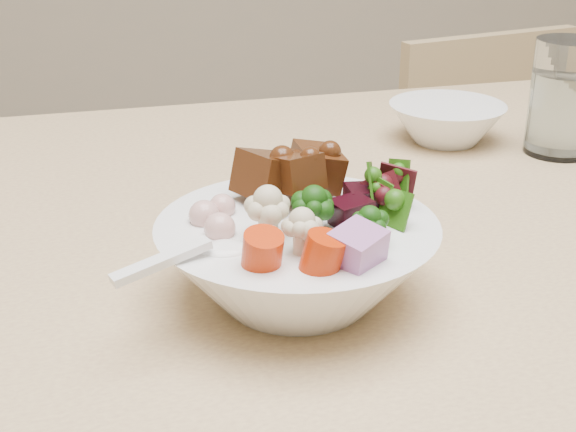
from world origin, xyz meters
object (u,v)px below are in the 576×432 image
Objects in this scene: food_bowl at (299,255)px; water_glass at (563,102)px; chair_far at (510,236)px; side_bowl at (446,123)px.

food_bowl is 0.43m from water_glass.
water_glass is (-0.19, -0.49, 0.40)m from chair_far.
water_glass reaches higher than food_bowl.
food_bowl is 1.62× the size of water_glass.
chair_far is 6.53× the size of water_glass.
chair_far is at bearing 55.02° from side_bowl.
water_glass is (0.33, 0.27, 0.02)m from food_bowl.
chair_far is 4.03× the size of food_bowl.
chair_far is 6.17× the size of side_bowl.
side_bowl reaches higher than chair_far.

